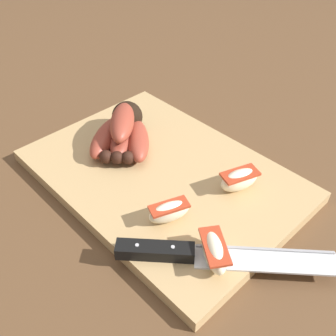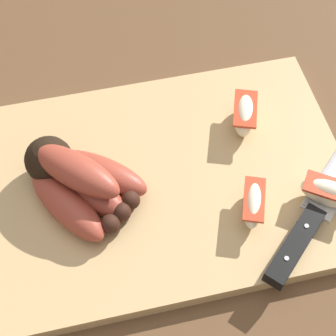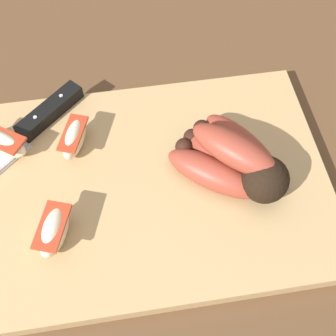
% 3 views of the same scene
% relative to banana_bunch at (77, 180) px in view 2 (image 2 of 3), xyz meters
% --- Properties ---
extents(ground_plane, '(6.00, 6.00, 0.00)m').
position_rel_banana_bunch_xyz_m(ground_plane, '(-0.11, -0.01, -0.05)').
color(ground_plane, brown).
extents(cutting_board, '(0.43, 0.30, 0.02)m').
position_rel_banana_bunch_xyz_m(cutting_board, '(-0.10, 0.00, -0.04)').
color(cutting_board, tan).
rests_on(cutting_board, ground_plane).
extents(banana_bunch, '(0.15, 0.15, 0.06)m').
position_rel_banana_bunch_xyz_m(banana_bunch, '(0.00, 0.00, 0.00)').
color(banana_bunch, black).
rests_on(banana_bunch, cutting_board).
extents(chefs_knife, '(0.23, 0.21, 0.02)m').
position_rel_banana_bunch_xyz_m(chefs_knife, '(-0.25, 0.09, -0.02)').
color(chefs_knife, silver).
rests_on(chefs_knife, cutting_board).
extents(apple_wedge_near, '(0.04, 0.06, 0.03)m').
position_rel_banana_bunch_xyz_m(apple_wedge_near, '(-0.18, 0.07, -0.01)').
color(apple_wedge_near, '#F4E5C1').
rests_on(apple_wedge_near, cutting_board).
extents(apple_wedge_middle, '(0.05, 0.07, 0.04)m').
position_rel_banana_bunch_xyz_m(apple_wedge_middle, '(-0.21, -0.05, -0.01)').
color(apple_wedge_middle, '#F4E5C1').
rests_on(apple_wedge_middle, cutting_board).
extents(apple_wedge_far, '(0.07, 0.06, 0.03)m').
position_rel_banana_bunch_xyz_m(apple_wedge_far, '(-0.27, 0.07, -0.01)').
color(apple_wedge_far, '#F4E5C1').
rests_on(apple_wedge_far, cutting_board).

